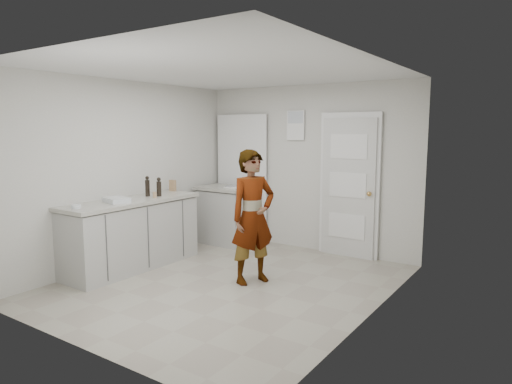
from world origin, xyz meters
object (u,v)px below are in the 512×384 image
Objects in this scene: person at (253,217)px; baking_dish at (116,200)px; cake_mix_box at (173,186)px; egg_bowl at (76,206)px; oil_cruet_a at (159,187)px; spice_jar at (155,195)px; oil_cruet_b at (147,187)px.

person is 4.10× the size of baking_dish.
cake_mix_box reaches higher than egg_bowl.
oil_cruet_a is (0.22, -0.49, 0.04)m from cake_mix_box.
spice_jar is at bearing 82.17° from egg_bowl.
oil_cruet_b reaches higher than baking_dish.
oil_cruet_a is 1.24m from egg_bowl.
person is at bearing 36.97° from egg_bowl.
spice_jar is at bearing 76.55° from baking_dish.
cake_mix_box is at bearing 99.01° from oil_cruet_b.
person is 9.70× the size of cake_mix_box.
baking_dish is at bearing -103.45° from spice_jar.
person reaches higher than cake_mix_box.
person is 1.85m from cake_mix_box.
spice_jar is (-1.50, -0.15, 0.16)m from person.
oil_cruet_b is at bearing 117.35° from person.
spice_jar is at bearing -68.29° from cake_mix_box.
oil_cruet_a is 0.16m from oil_cruet_b.
egg_bowl is at bearing -97.83° from spice_jar.
person is 1.71m from oil_cruet_b.
spice_jar reaches higher than baking_dish.
person is 1.77m from baking_dish.
person is 2.07m from egg_bowl.
oil_cruet_a reaches higher than spice_jar.
baking_dish is (-1.63, -0.68, 0.15)m from person.
oil_cruet_b is at bearing 166.37° from spice_jar.
egg_bowl is at bearing -87.98° from cake_mix_box.
cake_mix_box is 1.42× the size of egg_bowl.
baking_dish is (-0.07, -0.67, -0.10)m from oil_cruet_a.
cake_mix_box is 0.59m from oil_cruet_b.
person reaches higher than spice_jar.
oil_cruet_a is at bearing 83.99° from baking_dish.
cake_mix_box is at bearing 113.88° from spice_jar.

